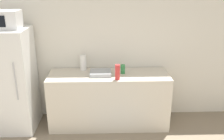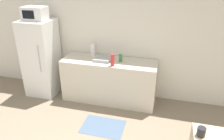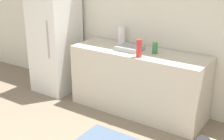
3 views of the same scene
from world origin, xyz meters
name	(u,v)px [view 2 (image 2 of 3)]	position (x,y,z in m)	size (l,w,h in m)	color
wall_back	(116,37)	(0.00, 3.02, 1.30)	(8.00, 0.06, 2.60)	silver
refrigerator	(41,58)	(-1.58, 2.61, 0.83)	(0.64, 0.69, 1.67)	white
microwave	(35,13)	(-1.58, 2.61, 1.80)	(0.46, 0.33, 0.27)	white
counter	(109,80)	(-0.04, 2.66, 0.45)	(1.95, 0.64, 0.91)	beige
sink_basin	(103,59)	(-0.17, 2.64, 0.94)	(0.33, 0.29, 0.06)	#9EA3A8
bottle_tall	(112,60)	(0.09, 2.43, 1.03)	(0.08, 0.08, 0.24)	red
bottle_short	(121,58)	(0.19, 2.69, 0.98)	(0.07, 0.07, 0.15)	#2D7F42
jar	(201,132)	(1.52, 0.68, 1.04)	(0.09, 0.09, 0.10)	#232328
paper_towel_roll	(93,50)	(-0.46, 2.88, 1.04)	(0.11, 0.11, 0.25)	white
kitchen_rug	(103,126)	(0.10, 1.72, 0.00)	(0.76, 0.54, 0.01)	slate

